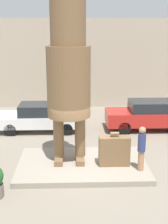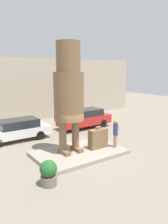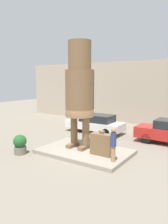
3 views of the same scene
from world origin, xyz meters
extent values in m
plane|color=gray|center=(0.00, 0.00, 0.00)|extent=(60.00, 60.00, 0.00)
cube|color=gray|center=(0.00, 0.00, 0.10)|extent=(5.12, 3.29, 0.21)
cube|color=tan|center=(0.00, 10.14, 3.01)|extent=(28.00, 0.60, 6.01)
cube|color=brown|center=(-0.94, 0.11, 0.31)|extent=(0.33, 0.95, 0.21)
cube|color=brown|center=(-0.08, 0.11, 0.31)|extent=(0.33, 0.95, 0.21)
cylinder|color=brown|center=(-0.94, 0.25, 1.25)|extent=(0.42, 0.42, 1.67)
cylinder|color=brown|center=(-0.08, 0.25, 1.25)|extent=(0.42, 0.42, 1.67)
cylinder|color=brown|center=(-0.51, 0.25, 3.43)|extent=(1.67, 1.67, 2.68)
cylinder|color=brown|center=(-0.51, 0.25, 5.58)|extent=(1.31, 1.31, 1.61)
cube|color=brown|center=(1.23, -0.22, 0.79)|extent=(1.20, 0.46, 1.16)
cylinder|color=brown|center=(1.23, -0.22, 1.50)|extent=(0.33, 0.14, 0.14)
cylinder|color=#A87A56|center=(2.17, -0.75, 0.60)|extent=(0.22, 0.22, 0.77)
cylinder|color=navy|center=(2.17, -0.75, 1.33)|extent=(0.29, 0.29, 0.69)
sphere|color=#A87A56|center=(2.17, -0.75, 1.80)|extent=(0.26, 0.26, 0.26)
cube|color=silver|center=(-2.15, 4.69, 0.62)|extent=(4.70, 1.73, 0.60)
cube|color=#1E2328|center=(-1.92, 4.69, 1.21)|extent=(2.59, 1.56, 0.57)
cylinder|color=black|center=(-0.69, 3.91, 0.32)|extent=(0.64, 0.18, 0.64)
cylinder|color=black|center=(-0.69, 5.47, 0.32)|extent=(0.64, 0.18, 0.64)
cube|color=#B2231E|center=(3.75, 4.71, 0.70)|extent=(4.61, 1.76, 0.72)
cube|color=#1E2328|center=(3.98, 4.71, 1.33)|extent=(2.54, 1.59, 0.54)
cylinder|color=black|center=(2.32, 3.92, 0.34)|extent=(0.67, 0.18, 0.67)
cylinder|color=black|center=(2.32, 5.50, 0.34)|extent=(0.67, 0.18, 0.67)
cylinder|color=black|center=(5.18, 3.92, 0.34)|extent=(0.67, 0.18, 0.67)
cylinder|color=black|center=(5.18, 5.50, 0.34)|extent=(0.67, 0.18, 0.67)
cylinder|color=#70665B|center=(-3.02, -2.13, 0.22)|extent=(0.69, 0.69, 0.43)
sphere|color=#235B28|center=(-3.02, -2.13, 0.75)|extent=(0.75, 0.75, 0.75)
camera|label=1|loc=(-0.34, -11.46, 5.44)|focal=50.00mm
camera|label=2|loc=(-6.80, -10.03, 4.86)|focal=35.00mm
camera|label=3|loc=(6.71, -10.11, 4.18)|focal=35.00mm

